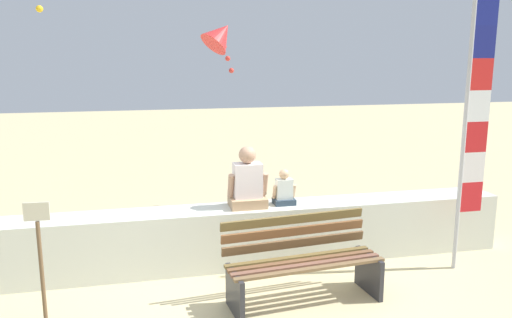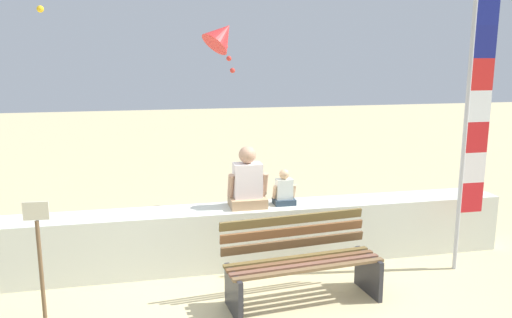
{
  "view_description": "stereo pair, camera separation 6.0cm",
  "coord_description": "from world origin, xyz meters",
  "px_view_note": "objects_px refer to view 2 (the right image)",
  "views": [
    {
      "loc": [
        -1.24,
        -5.05,
        2.6
      ],
      "look_at": [
        0.13,
        0.97,
        1.35
      ],
      "focal_mm": 36.11,
      "sensor_mm": 36.0,
      "label": 1
    },
    {
      "loc": [
        -1.18,
        -5.06,
        2.6
      ],
      "look_at": [
        0.13,
        0.97,
        1.35
      ],
      "focal_mm": 36.11,
      "sensor_mm": 36.0,
      "label": 2
    }
  ],
  "objects_px": {
    "person_child": "(284,191)",
    "park_bench": "(301,263)",
    "flag_banner": "(474,119)",
    "person_adult": "(248,183)",
    "sign_post": "(39,251)",
    "kite_red": "(222,35)"
  },
  "relations": [
    {
      "from": "park_bench",
      "to": "flag_banner",
      "type": "distance_m",
      "value": 2.65
    },
    {
      "from": "person_adult",
      "to": "kite_red",
      "type": "height_order",
      "value": "kite_red"
    },
    {
      "from": "sign_post",
      "to": "person_adult",
      "type": "bearing_deg",
      "value": 23.66
    },
    {
      "from": "flag_banner",
      "to": "person_adult",
      "type": "bearing_deg",
      "value": 164.28
    },
    {
      "from": "flag_banner",
      "to": "sign_post",
      "type": "height_order",
      "value": "flag_banner"
    },
    {
      "from": "person_adult",
      "to": "kite_red",
      "type": "bearing_deg",
      "value": 89.35
    },
    {
      "from": "park_bench",
      "to": "kite_red",
      "type": "relative_size",
      "value": 1.93
    },
    {
      "from": "person_adult",
      "to": "kite_red",
      "type": "xyz_separation_m",
      "value": [
        0.02,
        2.11,
        1.85
      ]
    },
    {
      "from": "flag_banner",
      "to": "sign_post",
      "type": "relative_size",
      "value": 2.69
    },
    {
      "from": "kite_red",
      "to": "park_bench",
      "type": "bearing_deg",
      "value": -83.98
    },
    {
      "from": "flag_banner",
      "to": "kite_red",
      "type": "distance_m",
      "value": 3.94
    },
    {
      "from": "sign_post",
      "to": "person_child",
      "type": "bearing_deg",
      "value": 19.94
    },
    {
      "from": "flag_banner",
      "to": "sign_post",
      "type": "bearing_deg",
      "value": -176.8
    },
    {
      "from": "person_adult",
      "to": "person_child",
      "type": "distance_m",
      "value": 0.48
    },
    {
      "from": "park_bench",
      "to": "flag_banner",
      "type": "bearing_deg",
      "value": 9.75
    },
    {
      "from": "person_adult",
      "to": "person_child",
      "type": "bearing_deg",
      "value": 0.05
    },
    {
      "from": "flag_banner",
      "to": "park_bench",
      "type": "bearing_deg",
      "value": -170.25
    },
    {
      "from": "person_child",
      "to": "sign_post",
      "type": "bearing_deg",
      "value": -160.06
    },
    {
      "from": "person_adult",
      "to": "person_child",
      "type": "height_order",
      "value": "person_adult"
    },
    {
      "from": "person_child",
      "to": "park_bench",
      "type": "bearing_deg",
      "value": -95.56
    },
    {
      "from": "park_bench",
      "to": "sign_post",
      "type": "xyz_separation_m",
      "value": [
        -2.62,
        0.11,
        0.31
      ]
    },
    {
      "from": "person_adult",
      "to": "flag_banner",
      "type": "bearing_deg",
      "value": -15.72
    }
  ]
}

